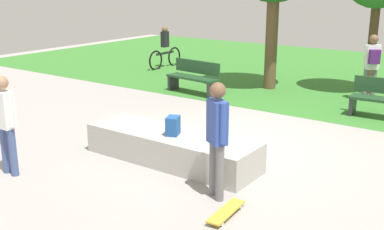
{
  "coord_description": "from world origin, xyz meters",
  "views": [
    {
      "loc": [
        4.36,
        -7.55,
        3.06
      ],
      "look_at": [
        -0.44,
        -0.81,
        0.7
      ],
      "focal_mm": 44.08,
      "sensor_mm": 36.0,
      "label": 1
    }
  ],
  "objects": [
    {
      "name": "pedestrian_with_backpack",
      "position": [
        1.14,
        4.99,
        1.05
      ],
      "size": [
        0.43,
        0.45,
        1.75
      ],
      "color": "slate",
      "rests_on": "ground_plane"
    },
    {
      "name": "cyclist_on_bicycle",
      "position": [
        -6.37,
        5.83,
        0.63
      ],
      "size": [
        0.22,
        1.82,
        1.52
      ],
      "color": "black",
      "rests_on": "ground_plane"
    },
    {
      "name": "ground_plane",
      "position": [
        0.0,
        0.0,
        0.0
      ],
      "size": [
        28.0,
        28.0,
        0.0
      ],
      "primitive_type": "plane",
      "color": "#9E9993"
    },
    {
      "name": "park_bench_near_path",
      "position": [
        -3.15,
        3.08,
        0.48
      ],
      "size": [
        1.64,
        0.64,
        0.91
      ],
      "color": "#1E4223",
      "rests_on": "ground_plane"
    },
    {
      "name": "backpack_on_ledge",
      "position": [
        -0.36,
        -1.48,
        0.68
      ],
      "size": [
        0.29,
        0.33,
        0.32
      ],
      "primitive_type": "cube",
      "rotation": [
        0.0,
        0.0,
        5.1
      ],
      "color": "#1E4C8C",
      "rests_on": "concrete_ledge"
    },
    {
      "name": "skater_watching",
      "position": [
        -2.24,
        -3.41,
        0.95
      ],
      "size": [
        0.43,
        0.22,
        1.64
      ],
      "color": "#3F5184",
      "rests_on": "ground_plane"
    },
    {
      "name": "concrete_ledge",
      "position": [
        -0.44,
        -1.43,
        0.26
      ],
      "size": [
        3.19,
        0.98,
        0.52
      ],
      "primitive_type": "cube",
      "color": "#A8A59E",
      "rests_on": "ground_plane"
    },
    {
      "name": "skater_performing_trick",
      "position": [
        0.98,
        -2.19,
        1.01
      ],
      "size": [
        0.38,
        0.34,
        1.72
      ],
      "color": "slate",
      "rests_on": "ground_plane"
    },
    {
      "name": "grass_lawn",
      "position": [
        0.0,
        8.24,
        0.0
      ],
      "size": [
        26.6,
        11.53,
        0.01
      ],
      "primitive_type": "cube",
      "color": "#387A2D",
      "rests_on": "ground_plane"
    },
    {
      "name": "skateboard_by_ledge",
      "position": [
        1.4,
        -2.59,
        0.06
      ],
      "size": [
        0.26,
        0.81,
        0.08
      ],
      "color": "gold",
      "rests_on": "ground_plane"
    }
  ]
}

